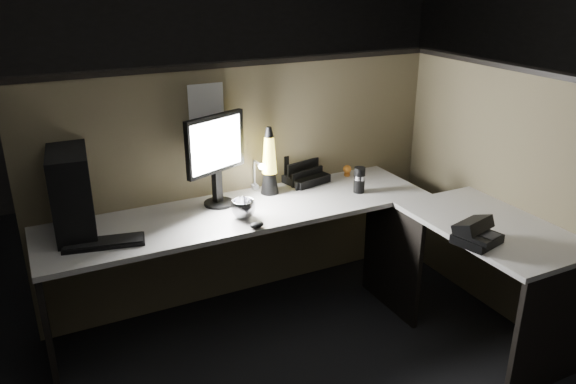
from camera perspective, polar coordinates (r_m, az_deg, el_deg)
name	(u,v)px	position (r m, az deg, el deg)	size (l,w,h in m)	color
floor	(313,365)	(3.24, 2.54, -17.13)	(6.00, 6.00, 0.00)	black
room_shell	(319,68)	(2.56, 3.15, 12.43)	(6.00, 6.00, 6.00)	silver
partition_back	(245,184)	(3.60, -4.41, 0.79)	(2.66, 0.06, 1.50)	brown
partition_right	(496,193)	(3.68, 20.41, -0.09)	(0.06, 1.66, 1.50)	brown
desk	(321,245)	(3.18, 3.35, -5.44)	(2.60, 1.60, 0.73)	#B9B6AF
pc_tower	(72,192)	(3.12, -21.12, 0.00)	(0.19, 0.43, 0.45)	black
monitor	(216,151)	(3.26, -7.34, 4.11)	(0.40, 0.20, 0.54)	black
keyboard	(104,243)	(3.00, -18.18, -4.95)	(0.40, 0.13, 0.02)	black
mouse	(257,225)	(3.04, -3.19, -3.34)	(0.08, 0.06, 0.03)	black
clip_lamp	(258,173)	(3.49, -3.07, 1.91)	(0.04, 0.16, 0.20)	white
organizer	(304,175)	(3.69, 1.61, 1.78)	(0.30, 0.28, 0.20)	black
lava_lamp	(269,166)	(3.45, -1.90, 2.64)	(0.11, 0.11, 0.42)	black
travel_mug	(359,180)	(3.52, 7.26, 1.22)	(0.07, 0.07, 0.16)	black
steel_mug	(243,209)	(3.15, -4.56, -1.72)	(0.13, 0.13, 0.10)	silver
figurine	(347,169)	(3.80, 6.04, 2.32)	(0.06, 0.06, 0.06)	orange
pinned_paper	(206,110)	(3.34, -8.29, 8.28)	(0.21, 0.00, 0.30)	white
desk_phone	(475,233)	(3.02, 18.48, -4.01)	(0.25, 0.25, 0.13)	black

